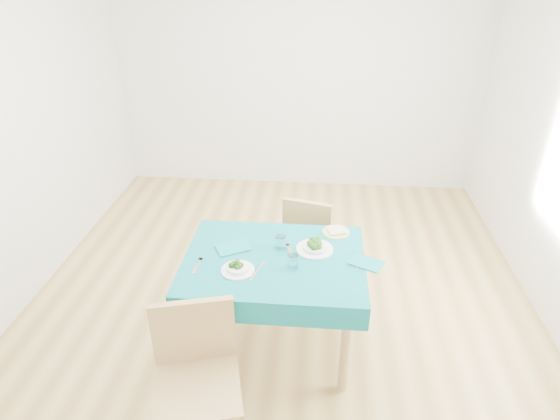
# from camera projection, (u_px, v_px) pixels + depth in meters

# --- Properties ---
(room_shell) EXTENTS (4.02, 4.52, 2.73)m
(room_shell) POSITION_uv_depth(u_px,v_px,m) (280.00, 144.00, 3.08)
(room_shell) COLOR olive
(room_shell) RESTS_ON ground
(table) EXTENTS (1.13, 0.86, 0.76)m
(table) POSITION_uv_depth(u_px,v_px,m) (274.00, 305.00, 3.14)
(table) COLOR #095F68
(table) RESTS_ON ground
(chair_near) EXTENTS (0.56, 0.59, 1.12)m
(chair_near) POSITION_uv_depth(u_px,v_px,m) (195.00, 371.00, 2.41)
(chair_near) COLOR #9E7C4A
(chair_near) RESTS_ON ground
(chair_far) EXTENTS (0.47, 0.49, 0.94)m
(chair_far) POSITION_uv_depth(u_px,v_px,m) (312.00, 234.00, 3.75)
(chair_far) COLOR #9E7C4A
(chair_far) RESTS_ON ground
(bowl_near) EXTENTS (0.20, 0.20, 0.06)m
(bowl_near) POSITION_uv_depth(u_px,v_px,m) (238.00, 267.00, 2.83)
(bowl_near) COLOR white
(bowl_near) RESTS_ON table
(bowl_far) EXTENTS (0.24, 0.24, 0.07)m
(bowl_far) POSITION_uv_depth(u_px,v_px,m) (315.00, 245.00, 3.02)
(bowl_far) COLOR white
(bowl_far) RESTS_ON table
(fork_near) EXTENTS (0.03, 0.17, 0.00)m
(fork_near) POSITION_uv_depth(u_px,v_px,m) (197.00, 266.00, 2.88)
(fork_near) COLOR silver
(fork_near) RESTS_ON table
(knife_near) EXTENTS (0.08, 0.21, 0.00)m
(knife_near) POSITION_uv_depth(u_px,v_px,m) (257.00, 271.00, 2.84)
(knife_near) COLOR silver
(knife_near) RESTS_ON table
(fork_far) EXTENTS (0.07, 0.18, 0.00)m
(fork_far) POSITION_uv_depth(u_px,v_px,m) (290.00, 251.00, 3.03)
(fork_far) COLOR silver
(fork_far) RESTS_ON table
(knife_far) EXTENTS (0.06, 0.23, 0.00)m
(knife_far) POSITION_uv_depth(u_px,v_px,m) (360.00, 261.00, 2.93)
(knife_far) COLOR silver
(knife_far) RESTS_ON table
(napkin_near) EXTENTS (0.26, 0.23, 0.01)m
(napkin_near) POSITION_uv_depth(u_px,v_px,m) (233.00, 248.00, 3.05)
(napkin_near) COLOR #0D6B73
(napkin_near) RESTS_ON table
(napkin_far) EXTENTS (0.23, 0.21, 0.01)m
(napkin_far) POSITION_uv_depth(u_px,v_px,m) (366.00, 263.00, 2.90)
(napkin_far) COLOR #0D6B73
(napkin_far) RESTS_ON table
(tumbler_center) EXTENTS (0.07, 0.07, 0.09)m
(tumbler_center) POSITION_uv_depth(u_px,v_px,m) (281.00, 242.00, 3.04)
(tumbler_center) COLOR white
(tumbler_center) RESTS_ON table
(tumbler_side) EXTENTS (0.07, 0.07, 0.09)m
(tumbler_side) POSITION_uv_depth(u_px,v_px,m) (293.00, 261.00, 2.86)
(tumbler_side) COLOR white
(tumbler_side) RESTS_ON table
(side_plate) EXTENTS (0.19, 0.19, 0.01)m
(side_plate) POSITION_uv_depth(u_px,v_px,m) (336.00, 232.00, 3.22)
(side_plate) COLOR #B0D166
(side_plate) RESTS_ON table
(bread_slice) EXTENTS (0.14, 0.14, 0.02)m
(bread_slice) POSITION_uv_depth(u_px,v_px,m) (336.00, 231.00, 3.22)
(bread_slice) COLOR beige
(bread_slice) RESTS_ON side_plate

